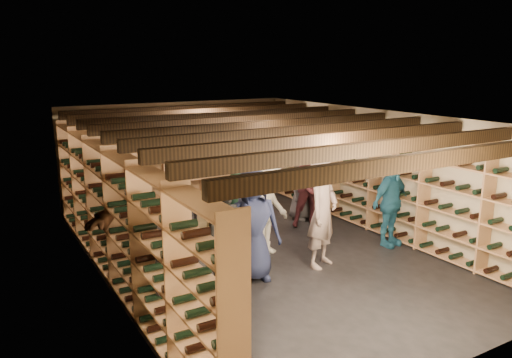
{
  "coord_description": "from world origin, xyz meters",
  "views": [
    {
      "loc": [
        -4.34,
        -7.14,
        3.29
      ],
      "look_at": [
        -0.04,
        0.2,
        1.31
      ],
      "focal_mm": 35.0,
      "sensor_mm": 36.0,
      "label": 1
    }
  ],
  "objects": [
    {
      "name": "person_0",
      "position": [
        -2.18,
        -1.58,
        0.85
      ],
      "size": [
        0.88,
        0.62,
        1.69
      ],
      "primitive_type": "imported",
      "rotation": [
        0.0,
        0.0,
        0.1
      ],
      "color": "black",
      "rests_on": "ground"
    },
    {
      "name": "person_11",
      "position": [
        0.67,
        1.3,
        0.74
      ],
      "size": [
        1.45,
        0.78,
        1.49
      ],
      "primitive_type": "imported",
      "rotation": [
        0.0,
        0.0,
        -0.26
      ],
      "color": "slate",
      "rests_on": "ground"
    },
    {
      "name": "person_1",
      "position": [
        -1.48,
        -1.44,
        0.89
      ],
      "size": [
        0.69,
        0.48,
        1.78
      ],
      "primitive_type": "imported",
      "rotation": [
        0.0,
        0.0,
        0.09
      ],
      "color": "black",
      "rests_on": "ground"
    },
    {
      "name": "ceiling",
      "position": [
        0.0,
        0.0,
        2.4
      ],
      "size": [
        5.5,
        8.0,
        0.01
      ],
      "primitive_type": "cube",
      "color": "beige",
      "rests_on": "walls"
    },
    {
      "name": "person_8",
      "position": [
        1.62,
        0.76,
        0.87
      ],
      "size": [
        0.99,
        0.86,
        1.73
      ],
      "primitive_type": "imported",
      "rotation": [
        0.0,
        0.0,
        -0.27
      ],
      "color": "#411A1F",
      "rests_on": "ground"
    },
    {
      "name": "person_7",
      "position": [
        0.52,
        -0.98,
        0.92
      ],
      "size": [
        0.8,
        0.68,
        1.85
      ],
      "primitive_type": "imported",
      "rotation": [
        0.0,
        0.0,
        0.43
      ],
      "color": "gray",
      "rests_on": "ground"
    },
    {
      "name": "wine_rack_back",
      "position": [
        0.0,
        3.83,
        1.07
      ],
      "size": [
        4.7,
        0.3,
        2.15
      ],
      "color": "#A2734E",
      "rests_on": "ground"
    },
    {
      "name": "person_12",
      "position": [
        1.73,
        1.3,
        0.74
      ],
      "size": [
        0.85,
        0.72,
        1.49
      ],
      "primitive_type": "imported",
      "rotation": [
        0.0,
        0.0,
        0.39
      ],
      "color": "#36353A",
      "rests_on": "ground"
    },
    {
      "name": "person_6",
      "position": [
        -0.71,
        -0.85,
        0.88
      ],
      "size": [
        0.95,
        0.71,
        1.76
      ],
      "primitive_type": "imported",
      "rotation": [
        0.0,
        0.0,
        -0.18
      ],
      "color": "#1B2140",
      "rests_on": "ground"
    },
    {
      "name": "walls",
      "position": [
        0.0,
        0.0,
        1.2
      ],
      "size": [
        5.52,
        8.02,
        2.4
      ],
      "color": "beige",
      "rests_on": "ground"
    },
    {
      "name": "crate_stack_right",
      "position": [
        -0.36,
        1.3,
        0.17
      ],
      "size": [
        0.57,
        0.46,
        0.34
      ],
      "rotation": [
        0.0,
        0.0,
        0.28
      ],
      "color": "tan",
      "rests_on": "ground"
    },
    {
      "name": "crate_loose",
      "position": [
        0.1,
        1.3,
        0.09
      ],
      "size": [
        0.55,
        0.42,
        0.17
      ],
      "primitive_type": "cube",
      "rotation": [
        0.0,
        0.0,
        -0.18
      ],
      "color": "tan",
      "rests_on": "ground"
    },
    {
      "name": "wine_rack_right",
      "position": [
        2.57,
        0.0,
        1.08
      ],
      "size": [
        0.32,
        7.5,
        2.15
      ],
      "color": "#A2734E",
      "rests_on": "ground"
    },
    {
      "name": "crate_stack_left",
      "position": [
        -0.67,
        1.3,
        0.42
      ],
      "size": [
        0.52,
        0.36,
        0.85
      ],
      "rotation": [
        0.0,
        0.0,
        -0.06
      ],
      "color": "tan",
      "rests_on": "ground"
    },
    {
      "name": "person_9",
      "position": [
        0.03,
        -0.08,
        0.82
      ],
      "size": [
        1.22,
        0.99,
        1.65
      ],
      "primitive_type": "imported",
      "rotation": [
        0.0,
        0.0,
        0.41
      ],
      "color": "beige",
      "rests_on": "ground"
    },
    {
      "name": "person_4",
      "position": [
        2.18,
        -0.85,
        0.82
      ],
      "size": [
        1.01,
        0.54,
        1.63
      ],
      "primitive_type": "imported",
      "rotation": [
        0.0,
        0.0,
        0.16
      ],
      "color": "#226181",
      "rests_on": "ground"
    },
    {
      "name": "person_10",
      "position": [
        -0.43,
        0.23,
        0.77
      ],
      "size": [
        0.97,
        0.64,
        1.53
      ],
      "primitive_type": "imported",
      "rotation": [
        0.0,
        0.0,
        0.32
      ],
      "color": "#1F4431",
      "rests_on": "ground"
    },
    {
      "name": "ground",
      "position": [
        0.0,
        0.0,
        0.0
      ],
      "size": [
        8.0,
        8.0,
        0.0
      ],
      "primitive_type": "plane",
      "color": "black",
      "rests_on": "ground"
    },
    {
      "name": "person_5",
      "position": [
        -2.18,
        0.0,
        0.95
      ],
      "size": [
        1.77,
        0.57,
        1.91
      ],
      "primitive_type": "imported",
      "rotation": [
        0.0,
        0.0,
        0.0
      ],
      "color": "brown",
      "rests_on": "ground"
    },
    {
      "name": "ceiling_joists",
      "position": [
        0.0,
        0.0,
        2.26
      ],
      "size": [
        5.4,
        7.12,
        0.18
      ],
      "color": "black",
      "rests_on": "ground"
    },
    {
      "name": "wine_rack_left",
      "position": [
        -2.57,
        0.0,
        1.08
      ],
      "size": [
        0.32,
        7.5,
        2.15
      ],
      "color": "#A2734E",
      "rests_on": "ground"
    }
  ]
}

